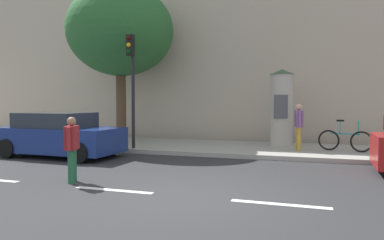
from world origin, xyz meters
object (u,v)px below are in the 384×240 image
street_tree (120,31)px  pedestrian_in_light_jacket (72,144)px  traffic_light (131,72)px  parked_car_blue (60,135)px  poster_column (282,107)px  pedestrian_with_backpack (299,123)px  bicycle_leaning (345,140)px

street_tree → pedestrian_in_light_jacket: 8.43m
traffic_light → street_tree: (-1.60, 2.08, 1.95)m
parked_car_blue → pedestrian_in_light_jacket: bearing=-48.4°
poster_column → pedestrian_with_backpack: (0.68, -1.25, -0.54)m
poster_column → pedestrian_with_backpack: poster_column is taller
pedestrian_in_light_jacket → pedestrian_with_backpack: size_ratio=0.93×
parked_car_blue → bicycle_leaning: bearing=19.4°
pedestrian_in_light_jacket → bicycle_leaning: 9.07m
traffic_light → pedestrian_with_backpack: (5.82, 1.35, -1.81)m
traffic_light → pedestrian_in_light_jacket: (0.99, -4.88, -2.04)m
pedestrian_with_backpack → parked_car_blue: bearing=-158.7°
traffic_light → poster_column: traffic_light is taller
traffic_light → pedestrian_with_backpack: size_ratio=2.52×
poster_column → bicycle_leaning: bearing=-24.6°
pedestrian_with_backpack → poster_column: bearing=118.6°
poster_column → pedestrian_in_light_jacket: 8.58m
pedestrian_with_backpack → bicycle_leaning: size_ratio=0.94×
pedestrian_in_light_jacket → parked_car_blue: pedestrian_in_light_jacket is taller
traffic_light → street_tree: bearing=127.4°
pedestrian_in_light_jacket → bicycle_leaning: (6.35, 6.46, -0.35)m
poster_column → parked_car_blue: bearing=-148.7°
poster_column → pedestrian_with_backpack: size_ratio=1.81×
pedestrian_with_backpack → parked_car_blue: pedestrian_with_backpack is taller
pedestrian_in_light_jacket → street_tree: bearing=110.4°
bicycle_leaning → parked_car_blue: size_ratio=0.42×
poster_column → bicycle_leaning: (2.21, -1.01, -1.12)m
pedestrian_with_backpack → bicycle_leaning: bearing=8.9°
street_tree → parked_car_blue: size_ratio=1.60×
traffic_light → parked_car_blue: size_ratio=0.99×
poster_column → bicycle_leaning: 2.67m
parked_car_blue → traffic_light: bearing=41.5°
parked_car_blue → pedestrian_with_backpack: bearing=21.3°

